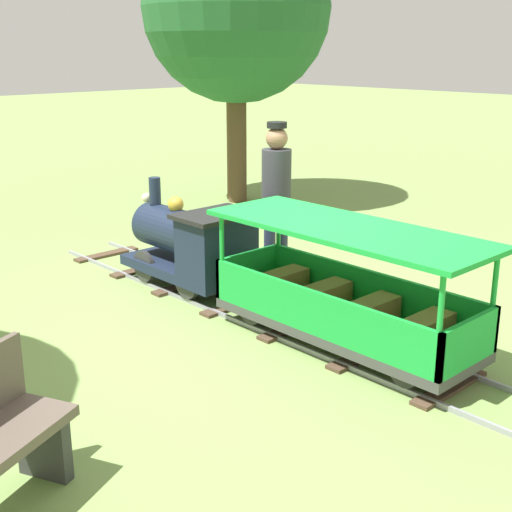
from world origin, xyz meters
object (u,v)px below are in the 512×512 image
at_px(conductor_person, 276,188).
at_px(passenger_car, 344,298).
at_px(locomotive, 192,243).
at_px(oak_tree_distant, 236,8).

bearing_deg(conductor_person, passenger_car, -117.87).
relative_size(locomotive, conductor_person, 0.89).
bearing_deg(locomotive, conductor_person, -19.24).
xyz_separation_m(locomotive, conductor_person, (0.86, -0.30, 0.47)).
relative_size(locomotive, passenger_car, 0.61).
relative_size(passenger_car, oak_tree_distant, 0.55).
bearing_deg(passenger_car, oak_tree_distant, 56.72).
bearing_deg(oak_tree_distant, conductor_person, -125.88).
xyz_separation_m(passenger_car, oak_tree_distant, (3.10, 4.72, 2.45)).
bearing_deg(conductor_person, oak_tree_distant, 54.12).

